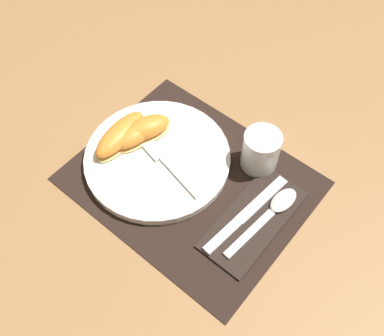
% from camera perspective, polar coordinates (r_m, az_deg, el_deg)
% --- Properties ---
extents(ground_plane, '(3.00, 3.00, 0.00)m').
position_cam_1_polar(ground_plane, '(0.84, -0.14, -1.68)').
color(ground_plane, '#A37547').
extents(placemat, '(0.42, 0.34, 0.00)m').
position_cam_1_polar(placemat, '(0.84, -0.14, -1.60)').
color(placemat, black).
rests_on(placemat, ground_plane).
extents(plate, '(0.28, 0.28, 0.02)m').
position_cam_1_polar(plate, '(0.85, -4.41, 1.27)').
color(plate, white).
rests_on(plate, placemat).
extents(juice_glass, '(0.07, 0.07, 0.08)m').
position_cam_1_polar(juice_glass, '(0.84, 8.68, 2.01)').
color(juice_glass, silver).
rests_on(juice_glass, placemat).
extents(napkin, '(0.09, 0.21, 0.00)m').
position_cam_1_polar(napkin, '(0.80, 7.85, -6.42)').
color(napkin, '#2D231E').
rests_on(napkin, placemat).
extents(knife, '(0.04, 0.21, 0.01)m').
position_cam_1_polar(knife, '(0.79, 6.71, -6.02)').
color(knife, silver).
rests_on(knife, napkin).
extents(spoon, '(0.04, 0.18, 0.01)m').
position_cam_1_polar(spoon, '(0.81, 10.44, -5.13)').
color(spoon, silver).
rests_on(spoon, napkin).
extents(fork, '(0.18, 0.06, 0.00)m').
position_cam_1_polar(fork, '(0.84, -3.49, 1.07)').
color(fork, silver).
rests_on(fork, plate).
extents(citrus_wedge_0, '(0.09, 0.11, 0.04)m').
position_cam_1_polar(citrus_wedge_0, '(0.87, -5.84, 5.00)').
color(citrus_wedge_0, '#F4DB84').
rests_on(citrus_wedge_0, plate).
extents(citrus_wedge_1, '(0.06, 0.11, 0.03)m').
position_cam_1_polar(citrus_wedge_1, '(0.86, -7.11, 4.36)').
color(citrus_wedge_1, '#F4DB84').
rests_on(citrus_wedge_1, plate).
extents(citrus_wedge_2, '(0.06, 0.14, 0.04)m').
position_cam_1_polar(citrus_wedge_2, '(0.87, -9.11, 4.16)').
color(citrus_wedge_2, '#F4DB84').
rests_on(citrus_wedge_2, plate).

